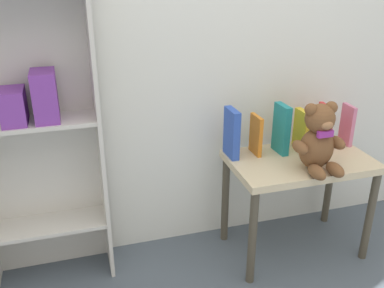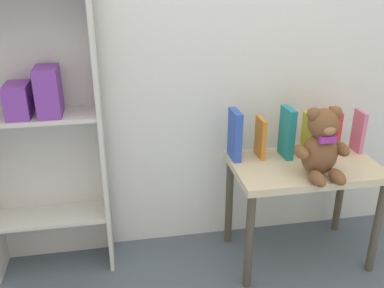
{
  "view_description": "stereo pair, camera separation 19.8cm",
  "coord_description": "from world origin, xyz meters",
  "px_view_note": "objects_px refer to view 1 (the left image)",
  "views": [
    {
      "loc": [
        -0.73,
        -0.73,
        1.46
      ],
      "look_at": [
        -0.22,
        1.02,
        0.67
      ],
      "focal_mm": 40.0,
      "sensor_mm": 36.0,
      "label": 1
    },
    {
      "loc": [
        -0.54,
        -0.77,
        1.46
      ],
      "look_at": [
        -0.22,
        1.02,
        0.67
      ],
      "focal_mm": 40.0,
      "sensor_mm": 36.0,
      "label": 2
    }
  ],
  "objects_px": {
    "teddy_bear": "(319,140)",
    "book_standing_pink": "(347,125)",
    "book_standing_orange": "(256,135)",
    "book_standing_yellow": "(302,129)",
    "display_table": "(299,173)",
    "book_standing_red": "(324,125)",
    "bookshelf_side": "(31,101)",
    "book_standing_blue": "(232,133)",
    "book_standing_teal": "(281,129)"
  },
  "relations": [
    {
      "from": "display_table",
      "to": "book_standing_yellow",
      "type": "distance_m",
      "value": 0.23
    },
    {
      "from": "display_table",
      "to": "book_standing_orange",
      "type": "xyz_separation_m",
      "value": [
        -0.19,
        0.12,
        0.18
      ]
    },
    {
      "from": "bookshelf_side",
      "to": "book_standing_orange",
      "type": "xyz_separation_m",
      "value": [
        1.04,
        -0.06,
        -0.25
      ]
    },
    {
      "from": "book_standing_red",
      "to": "book_standing_yellow",
      "type": "bearing_deg",
      "value": -178.72
    },
    {
      "from": "bookshelf_side",
      "to": "book_standing_red",
      "type": "bearing_deg",
      "value": -2.41
    },
    {
      "from": "teddy_bear",
      "to": "book_standing_blue",
      "type": "distance_m",
      "value": 0.42
    },
    {
      "from": "bookshelf_side",
      "to": "book_standing_blue",
      "type": "xyz_separation_m",
      "value": [
        0.91,
        -0.05,
        -0.23
      ]
    },
    {
      "from": "book_standing_yellow",
      "to": "book_standing_blue",
      "type": "bearing_deg",
      "value": 176.71
    },
    {
      "from": "teddy_bear",
      "to": "book_standing_red",
      "type": "height_order",
      "value": "teddy_bear"
    },
    {
      "from": "book_standing_orange",
      "to": "book_standing_yellow",
      "type": "bearing_deg",
      "value": -0.97
    },
    {
      "from": "teddy_bear",
      "to": "book_standing_orange",
      "type": "height_order",
      "value": "teddy_bear"
    },
    {
      "from": "bookshelf_side",
      "to": "book_standing_yellow",
      "type": "distance_m",
      "value": 1.33
    },
    {
      "from": "display_table",
      "to": "book_standing_blue",
      "type": "height_order",
      "value": "book_standing_blue"
    },
    {
      "from": "book_standing_blue",
      "to": "bookshelf_side",
      "type": "bearing_deg",
      "value": 175.58
    },
    {
      "from": "book_standing_blue",
      "to": "book_standing_red",
      "type": "relative_size",
      "value": 1.1
    },
    {
      "from": "teddy_bear",
      "to": "book_standing_orange",
      "type": "bearing_deg",
      "value": 130.02
    },
    {
      "from": "book_standing_orange",
      "to": "book_standing_red",
      "type": "xyz_separation_m",
      "value": [
        0.39,
        -0.0,
        0.01
      ]
    },
    {
      "from": "book_standing_orange",
      "to": "book_standing_teal",
      "type": "height_order",
      "value": "book_standing_teal"
    },
    {
      "from": "teddy_bear",
      "to": "book_standing_red",
      "type": "bearing_deg",
      "value": 52.22
    },
    {
      "from": "book_standing_red",
      "to": "book_standing_pink",
      "type": "height_order",
      "value": "book_standing_red"
    },
    {
      "from": "book_standing_orange",
      "to": "book_standing_teal",
      "type": "xyz_separation_m",
      "value": [
        0.13,
        -0.02,
        0.03
      ]
    },
    {
      "from": "book_standing_blue",
      "to": "book_standing_red",
      "type": "height_order",
      "value": "book_standing_blue"
    },
    {
      "from": "book_standing_orange",
      "to": "book_standing_yellow",
      "type": "distance_m",
      "value": 0.26
    },
    {
      "from": "book_standing_orange",
      "to": "book_standing_teal",
      "type": "relative_size",
      "value": 0.8
    },
    {
      "from": "book_standing_yellow",
      "to": "book_standing_pink",
      "type": "relative_size",
      "value": 0.95
    },
    {
      "from": "teddy_bear",
      "to": "book_standing_yellow",
      "type": "bearing_deg",
      "value": 77.07
    },
    {
      "from": "bookshelf_side",
      "to": "book_standing_yellow",
      "type": "height_order",
      "value": "bookshelf_side"
    },
    {
      "from": "teddy_bear",
      "to": "book_standing_red",
      "type": "relative_size",
      "value": 1.45
    },
    {
      "from": "book_standing_blue",
      "to": "book_standing_pink",
      "type": "relative_size",
      "value": 1.15
    },
    {
      "from": "book_standing_yellow",
      "to": "book_standing_red",
      "type": "distance_m",
      "value": 0.13
    },
    {
      "from": "book_standing_pink",
      "to": "book_standing_teal",
      "type": "bearing_deg",
      "value": -177.73
    },
    {
      "from": "bookshelf_side",
      "to": "book_standing_teal",
      "type": "bearing_deg",
      "value": -3.74
    },
    {
      "from": "teddy_bear",
      "to": "book_standing_pink",
      "type": "relative_size",
      "value": 1.51
    },
    {
      "from": "book_standing_blue",
      "to": "book_standing_pink",
      "type": "xyz_separation_m",
      "value": [
        0.65,
        -0.02,
        -0.02
      ]
    },
    {
      "from": "display_table",
      "to": "book_standing_blue",
      "type": "distance_m",
      "value": 0.4
    },
    {
      "from": "display_table",
      "to": "book_standing_red",
      "type": "relative_size",
      "value": 3.16
    },
    {
      "from": "bookshelf_side",
      "to": "book_standing_teal",
      "type": "height_order",
      "value": "bookshelf_side"
    },
    {
      "from": "bookshelf_side",
      "to": "display_table",
      "type": "distance_m",
      "value": 1.32
    },
    {
      "from": "book_standing_blue",
      "to": "book_standing_orange",
      "type": "bearing_deg",
      "value": -3.74
    },
    {
      "from": "teddy_bear",
      "to": "book_standing_teal",
      "type": "distance_m",
      "value": 0.24
    },
    {
      "from": "bookshelf_side",
      "to": "display_table",
      "type": "bearing_deg",
      "value": -8.22
    },
    {
      "from": "book_standing_blue",
      "to": "book_standing_pink",
      "type": "distance_m",
      "value": 0.65
    },
    {
      "from": "book_standing_red",
      "to": "book_standing_pink",
      "type": "xyz_separation_m",
      "value": [
        0.13,
        -0.02,
        -0.0
      ]
    },
    {
      "from": "teddy_bear",
      "to": "book_standing_teal",
      "type": "xyz_separation_m",
      "value": [
        -0.07,
        0.22,
        -0.02
      ]
    },
    {
      "from": "display_table",
      "to": "book_standing_red",
      "type": "xyz_separation_m",
      "value": [
        0.19,
        0.12,
        0.19
      ]
    },
    {
      "from": "teddy_bear",
      "to": "book_standing_teal",
      "type": "height_order",
      "value": "teddy_bear"
    },
    {
      "from": "book_standing_red",
      "to": "teddy_bear",
      "type": "bearing_deg",
      "value": -124.95
    },
    {
      "from": "book_standing_blue",
      "to": "book_standing_yellow",
      "type": "xyz_separation_m",
      "value": [
        0.39,
        -0.01,
        -0.02
      ]
    },
    {
      "from": "book_standing_teal",
      "to": "book_standing_red",
      "type": "distance_m",
      "value": 0.26
    },
    {
      "from": "display_table",
      "to": "book_standing_orange",
      "type": "bearing_deg",
      "value": 147.92
    }
  ]
}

